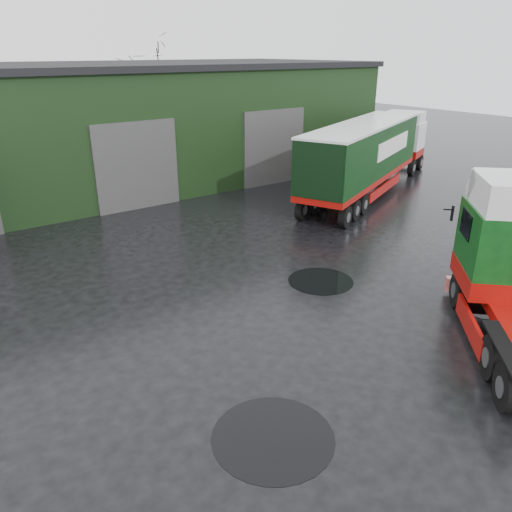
% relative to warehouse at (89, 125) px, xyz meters
% --- Properties ---
extents(ground, '(100.00, 100.00, 0.00)m').
position_rel_warehouse_xyz_m(ground, '(-2.00, -20.00, -3.16)').
color(ground, black).
extents(warehouse, '(32.40, 12.40, 6.30)m').
position_rel_warehouse_xyz_m(warehouse, '(0.00, 0.00, 0.00)').
color(warehouse, black).
rests_on(warehouse, ground).
extents(lorry_right, '(14.00, 7.90, 3.73)m').
position_rel_warehouse_xyz_m(lorry_right, '(9.60, -11.00, -1.29)').
color(lorry_right, silver).
rests_on(lorry_right, ground).
extents(tree_back_b, '(4.40, 4.40, 7.50)m').
position_rel_warehouse_xyz_m(tree_back_b, '(8.00, 10.00, 0.59)').
color(tree_back_b, black).
rests_on(tree_back_b, ground).
extents(puddle_0, '(2.41, 2.41, 0.01)m').
position_rel_warehouse_xyz_m(puddle_0, '(-4.28, -21.68, -3.15)').
color(puddle_0, black).
rests_on(puddle_0, ground).
extents(puddle_1, '(2.12, 2.12, 0.01)m').
position_rel_warehouse_xyz_m(puddle_1, '(1.33, -17.03, -3.15)').
color(puddle_1, black).
rests_on(puddle_1, ground).
extents(puddle_3, '(1.59, 1.59, 0.01)m').
position_rel_warehouse_xyz_m(puddle_3, '(4.03, -21.30, -3.15)').
color(puddle_3, black).
rests_on(puddle_3, ground).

